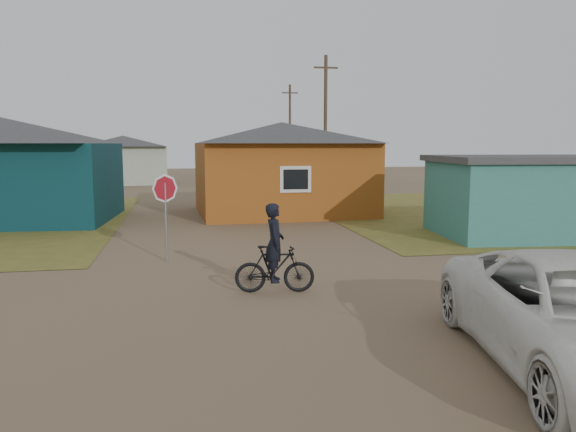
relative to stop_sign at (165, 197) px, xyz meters
name	(u,v)px	position (x,y,z in m)	size (l,w,h in m)	color
ground	(281,308)	(2.15, -4.58, -1.66)	(120.00, 120.00, 0.00)	brown
grass_ne	(534,210)	(16.15, 8.42, -1.65)	(20.00, 18.00, 0.00)	olive
house_teal	(3,168)	(-6.35, 8.92, 0.40)	(8.93, 7.08, 4.00)	#092C33
house_yellow	(282,167)	(4.65, 9.42, 0.34)	(7.72, 6.76, 3.90)	#9A4E17
shed_turquoise	(534,196)	(11.65, 1.92, -0.35)	(6.71, 4.93, 2.60)	#3A7F75
house_pale_west	(123,159)	(-3.85, 29.42, 0.20)	(7.04, 6.15, 3.60)	#A6B49B
house_beige_east	(313,156)	(12.15, 35.42, 0.20)	(6.95, 6.05, 3.60)	tan
house_pale_north	(48,157)	(-11.85, 41.42, 0.09)	(6.28, 5.81, 3.40)	#A6B49B
utility_pole_near	(325,124)	(8.65, 17.42, 2.48)	(1.40, 0.20, 8.00)	#493A2C
utility_pole_far	(290,130)	(9.65, 33.42, 2.48)	(1.40, 0.20, 8.00)	#493A2C
stop_sign	(165,197)	(0.00, 0.00, 0.00)	(0.72, 0.17, 2.23)	gray
cyclist	(275,260)	(2.22, -3.49, -1.00)	(1.65, 0.67, 1.81)	black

